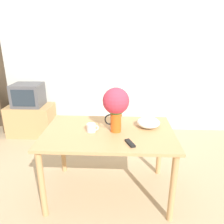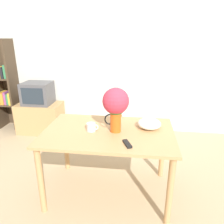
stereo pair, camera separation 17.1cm
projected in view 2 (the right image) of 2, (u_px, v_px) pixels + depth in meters
The scene contains 10 objects.
ground_plane at pixel (118, 205), 2.33m from camera, with size 12.00×12.00×0.00m, color tan.
wall_back at pixel (131, 60), 3.78m from camera, with size 8.00×0.05×2.60m.
table at pixel (108, 140), 2.31m from camera, with size 1.35×0.88×0.76m.
flower_vase at pixel (116, 104), 2.17m from camera, with size 0.27×0.27×0.46m.
coffee_mug at pixel (91, 127), 2.27m from camera, with size 0.13×0.09×0.08m.
white_bowl at pixel (149, 124), 2.33m from camera, with size 0.25×0.25×0.11m.
remote_control at pixel (127, 144), 1.99m from camera, with size 0.10×0.16×0.02m.
tv_stand at pixel (41, 118), 4.00m from camera, with size 0.78×0.47×0.54m.
tv_set at pixel (38, 93), 3.85m from camera, with size 0.49×0.41×0.39m.
bookshelf at pixel (6, 86), 4.06m from camera, with size 0.36×0.33×1.64m.
Camera 2 is at (0.17, -1.85, 1.72)m, focal length 35.00 mm.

